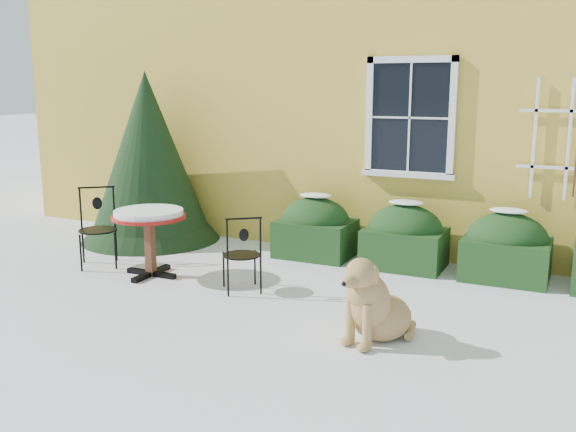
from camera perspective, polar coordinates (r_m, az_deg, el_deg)
The scene contains 8 objects.
ground at distance 6.92m, azimuth -3.59°, elevation -8.84°, with size 80.00×80.00×0.00m, color white.
house at distance 13.08m, azimuth 11.72°, elevation 14.88°, with size 12.40×8.40×6.40m.
hedge_row at distance 8.59m, azimuth 14.53°, elevation -2.32°, with size 4.95×0.80×0.91m.
evergreen_shrub at distance 10.26m, azimuth -12.26°, elevation 3.73°, with size 2.17×2.17×2.62m.
bistro_table at distance 8.30m, azimuth -12.25°, elevation -0.44°, with size 0.93×0.93×0.87m.
patio_chair_near at distance 7.58m, azimuth -4.10°, elevation -3.35°, with size 0.58×0.57×0.93m.
patio_chair_far at distance 9.03m, azimuth -16.55°, elevation -0.94°, with size 0.66×0.66×1.06m.
dog at distance 6.20m, azimuth 7.60°, elevation -7.93°, with size 0.74×0.94×0.88m.
Camera 1 is at (3.16, -5.67, 2.41)m, focal length 40.00 mm.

